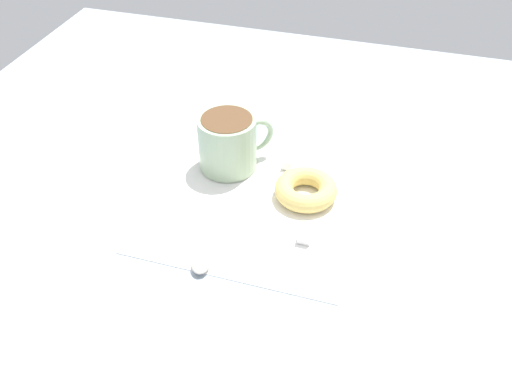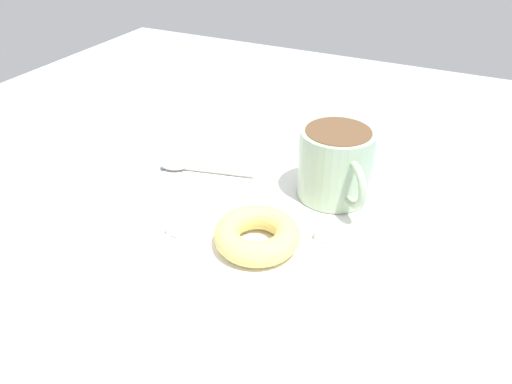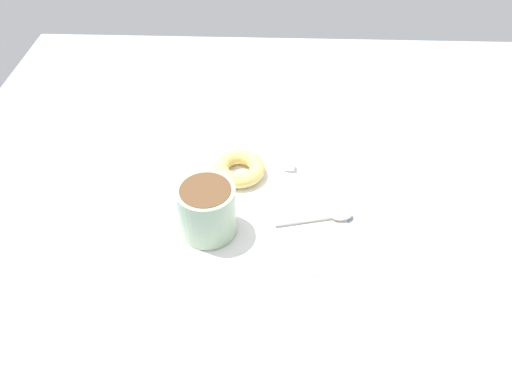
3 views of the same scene
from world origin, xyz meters
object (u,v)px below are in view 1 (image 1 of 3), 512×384
at_px(spoon, 203,254).
at_px(sugar_cube, 305,236).
at_px(donut, 306,189).
at_px(sugar_cube_extra, 287,164).
at_px(coffee_cup, 229,142).

bearing_deg(spoon, sugar_cube, 28.69).
bearing_deg(donut, sugar_cube_extra, 125.23).
bearing_deg(sugar_cube, coffee_cup, 138.96).
height_order(donut, sugar_cube_extra, donut).
bearing_deg(spoon, coffee_cup, 98.27).
bearing_deg(coffee_cup, donut, -17.55).
distance_m(coffee_cup, spoon, 0.20).
bearing_deg(donut, sugar_cube, -78.08).
relative_size(donut, sugar_cube, 5.30).
distance_m(coffee_cup, sugar_cube_extra, 0.10).
relative_size(coffee_cup, spoon, 0.82).
relative_size(coffee_cup, sugar_cube, 6.11).
relative_size(spoon, sugar_cube, 7.45).
bearing_deg(sugar_cube_extra, coffee_cup, -168.28).
bearing_deg(sugar_cube, donut, 101.92).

